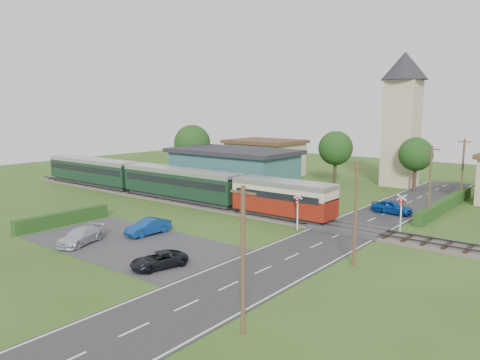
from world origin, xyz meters
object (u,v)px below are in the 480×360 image
Objects in this scene: train at (161,180)px; car_park_blue at (148,227)px; equipment_hut at (156,177)px; pedestrian_far at (169,183)px; station_building at (233,170)px; house_west at (265,157)px; car_park_dark at (159,260)px; church_tower at (403,109)px; pedestrian_near at (265,194)px; crossing_signal_near at (298,206)px; car_park_silver at (81,236)px; car_on_road at (392,207)px; crossing_signal_far at (401,207)px.

car_park_blue is (11.03, -11.50, -1.45)m from train.
equipment_hut is 1.58× the size of pedestrian_far.
station_building is 8.16m from pedestrian_far.
car_park_blue is 19.60m from pedestrian_far.
car_park_dark is (19.44, -39.46, -2.19)m from house_west.
station_building is 23.89m from church_tower.
pedestrian_near is at bearing -54.63° from house_west.
train is 16.00m from car_park_blue.
church_tower reaches higher than crossing_signal_near.
car_park_silver is 2.66× the size of pedestrian_far.
train is (4.61, -3.20, 0.43)m from equipment_hut.
house_west is 36.80m from car_park_blue.
car_park_silver is at bearing -61.28° from train.
car_on_road is at bearing -1.08° from station_building.
car_park_silver is at bearing 153.50° from car_on_road.
station_building is 4.08× the size of car_park_blue.
station_building is 4.06× the size of car_on_road.
church_tower is 1.63× the size of house_west.
crossing_signal_far is (7.20, 4.80, 0.00)m from crossing_signal_near.
car_park_blue is 5.38m from car_park_silver.
crossing_signal_near is 1.71× the size of pedestrian_near.
crossing_signal_far is at bearing 79.26° from car_park_dark.
pedestrian_near is at bearing -78.82° from pedestrian_far.
car_on_road is at bearing 40.78° from car_park_silver.
church_tower is 4.49× the size of car_park_blue.
pedestrian_far is (-2.05, 3.09, -0.92)m from train.
pedestrian_near is at bearing 120.63° from car_park_dark.
car_on_road is 1.05× the size of car_park_dark.
church_tower is 20.58m from car_on_road.
station_building is 4.25× the size of car_park_dark.
car_park_blue is (7.64, -20.49, -1.97)m from station_building.
house_west is at bearing 144.23° from crossing_signal_far.
crossing_signal_far is 29.06m from pedestrian_far.
house_west is at bearing 131.40° from car_park_dark.
crossing_signal_far is at bearing 27.94° from car_park_silver.
pedestrian_near is (-7.43, 5.72, -0.73)m from crossing_signal_near.
house_west is at bearing 9.02° from pedestrian_far.
pedestrian_far is at bearing -91.27° from house_west.
crossing_signal_far reaches higher than pedestrian_far.
equipment_hut is 0.65× the size of car_park_blue.
church_tower is 9.19× the size of pedestrian_near.
church_tower is 25.07m from pedestrian_near.
car_park_blue reaches higher than car_park_silver.
car_park_silver is (5.65, -25.49, -1.99)m from station_building.
crossing_signal_near is at bearing 34.15° from car_park_silver.
pedestrian_near is at bearing 0.39° from equipment_hut.
crossing_signal_near is (19.79, -2.41, -0.04)m from train.
equipment_hut is at bearing 140.29° from car_park_blue.
church_tower reaches higher than car_park_dark.
church_tower reaches higher than station_building.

